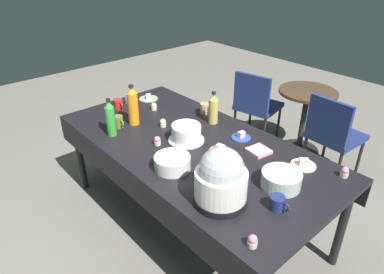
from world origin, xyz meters
name	(u,v)px	position (x,y,z in m)	size (l,w,h in m)	color
ground	(192,219)	(0.00, 0.00, 0.00)	(9.00, 9.00, 0.00)	slate
potluck_table	(192,150)	(0.00, 0.00, 0.69)	(2.20, 1.10, 0.75)	black
frosted_layer_cake	(186,133)	(-0.05, -0.01, 0.81)	(0.27, 0.27, 0.13)	silver
slow_cooker	(221,179)	(0.61, -0.33, 0.91)	(0.31, 0.31, 0.35)	black
glass_salad_bowl	(281,179)	(0.75, 0.05, 0.80)	(0.24, 0.24, 0.10)	#B2C6BC
ceramic_snack_bowl	(172,163)	(0.17, -0.32, 0.80)	(0.24, 0.24, 0.09)	silver
dessert_plate_cream	(303,164)	(0.72, 0.35, 0.76)	(0.17, 0.17, 0.05)	beige
dessert_plate_cobalt	(241,137)	(0.19, 0.33, 0.76)	(0.15, 0.15, 0.05)	#2D4CB2
dessert_plate_sage	(149,98)	(-0.90, 0.24, 0.76)	(0.18, 0.18, 0.05)	#8CA87F
dessert_plate_coral	(220,150)	(0.23, 0.07, 0.76)	(0.16, 0.16, 0.06)	#E07266
cupcake_lemon	(163,123)	(-0.35, 0.00, 0.78)	(0.05, 0.05, 0.07)	beige
cupcake_mint	(252,241)	(0.95, -0.45, 0.78)	(0.05, 0.05, 0.07)	beige
cupcake_rose	(345,172)	(0.96, 0.44, 0.78)	(0.05, 0.05, 0.07)	beige
cupcake_vanilla	(128,100)	(-0.95, 0.05, 0.78)	(0.05, 0.05, 0.07)	beige
cupcake_berry	(157,141)	(-0.15, -0.21, 0.78)	(0.05, 0.05, 0.07)	beige
cupcake_cocoa	(154,107)	(-0.67, 0.14, 0.78)	(0.05, 0.05, 0.07)	beige
soda_bottle_lime_soda	(110,119)	(-0.50, -0.38, 0.89)	(0.07, 0.07, 0.30)	green
soda_bottle_ginger_ale	(213,109)	(-0.14, 0.35, 0.88)	(0.08, 0.08, 0.27)	gold
soda_bottle_orange_juice	(133,106)	(-0.55, -0.15, 0.91)	(0.09, 0.09, 0.34)	orange
coffee_mug_olive	(119,122)	(-0.58, -0.27, 0.80)	(0.12, 0.08, 0.10)	olive
coffee_mug_navy	(277,203)	(0.86, -0.13, 0.79)	(0.12, 0.09, 0.08)	navy
coffee_mug_red	(118,104)	(-0.90, -0.09, 0.79)	(0.12, 0.08, 0.09)	#B2231E
coffee_mug_tan	(205,108)	(-0.32, 0.43, 0.80)	(0.12, 0.08, 0.09)	tan
paper_napkin_stack	(259,151)	(0.41, 0.27, 0.76)	(0.14, 0.14, 0.02)	pink
maroon_chair_left	(256,103)	(-0.54, 1.43, 0.49)	(0.52, 0.52, 0.85)	navy
maroon_chair_right	(333,132)	(0.40, 1.43, 0.49)	(0.47, 0.47, 0.85)	navy
round_cafe_table	(305,110)	(-0.05, 1.66, 0.50)	(0.60, 0.60, 0.72)	#473323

